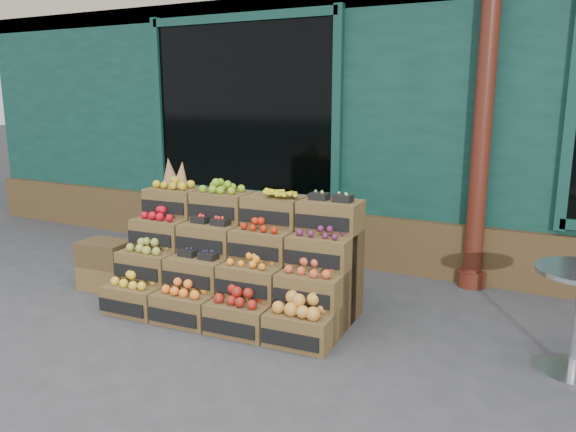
% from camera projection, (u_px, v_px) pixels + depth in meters
% --- Properties ---
extents(ground, '(60.00, 60.00, 0.00)m').
position_uv_depth(ground, '(270.00, 339.00, 4.49)').
color(ground, '#38383B').
rests_on(ground, ground).
extents(shop_facade, '(12.00, 6.24, 4.80)m').
position_uv_depth(shop_facade, '(437.00, 61.00, 8.40)').
color(shop_facade, '#0F342B').
rests_on(shop_facade, ground).
extents(crate_display, '(2.17, 1.16, 1.32)m').
position_uv_depth(crate_display, '(236.00, 266.00, 5.02)').
color(crate_display, brown).
rests_on(crate_display, ground).
extents(spare_crates, '(0.51, 0.38, 0.49)m').
position_uv_depth(spare_crates, '(106.00, 265.00, 5.60)').
color(spare_crates, brown).
rests_on(spare_crates, ground).
extents(shopkeeper, '(0.75, 0.59, 1.83)m').
position_uv_depth(shopkeeper, '(269.00, 171.00, 7.39)').
color(shopkeeper, '#14471A').
rests_on(shopkeeper, ground).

